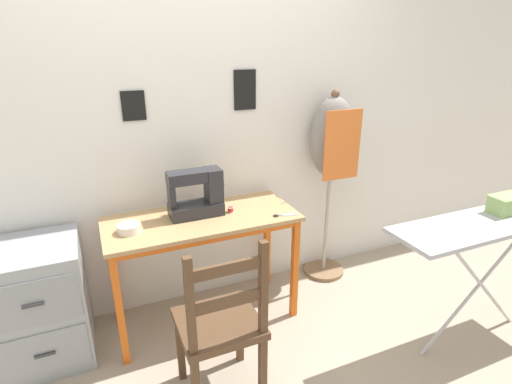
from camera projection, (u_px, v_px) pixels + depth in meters
ground_plane at (219, 340)px, 2.48m from camera, size 14.00×14.00×0.00m
wall_back at (183, 120)px, 2.52m from camera, size 10.00×0.06×2.55m
sewing_table at (203, 232)px, 2.46m from camera, size 1.17×0.51×0.74m
sewing_machine at (198, 194)px, 2.42m from camera, size 0.34×0.16×0.31m
fabric_bowl at (129, 228)px, 2.24m from camera, size 0.13×0.13×0.05m
scissors at (281, 215)px, 2.45m from camera, size 0.15×0.07×0.01m
thread_spool_near_machine at (231, 210)px, 2.50m from camera, size 0.04×0.04×0.03m
wooden_chair at (221, 326)px, 1.95m from camera, size 0.40×0.38×0.93m
filing_cabinet at (42, 303)px, 2.25m from camera, size 0.47×0.49×0.71m
dress_form at (332, 147)px, 2.85m from camera, size 0.34×0.32×1.44m
ironing_board at (494, 226)px, 2.23m from camera, size 1.29×0.33×0.82m
storage_box at (506, 204)px, 2.29m from camera, size 0.20×0.12×0.10m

